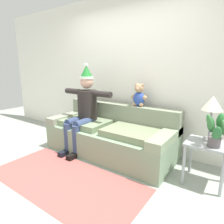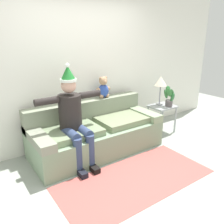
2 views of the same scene
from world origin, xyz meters
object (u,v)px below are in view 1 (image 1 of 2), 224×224
at_px(couch, 111,135).
at_px(table_lamp, 212,105).
at_px(teddy_bear, 139,96).
at_px(potted_plant, 216,131).
at_px(person_seated, 84,108).
at_px(side_table, 207,150).

distance_m(couch, table_lamp, 1.65).
bearing_deg(teddy_bear, potted_plant, -20.53).
bearing_deg(potted_plant, teddy_bear, 159.47).
xyz_separation_m(table_lamp, potted_plant, (0.09, -0.17, -0.26)).
height_order(person_seated, side_table, person_seated).
distance_m(teddy_bear, side_table, 1.32).
relative_size(side_table, table_lamp, 0.97).
xyz_separation_m(couch, side_table, (1.50, -0.08, 0.13)).
height_order(teddy_bear, side_table, teddy_bear).
bearing_deg(side_table, person_seated, -177.62).
distance_m(side_table, table_lamp, 0.56).
relative_size(person_seated, table_lamp, 2.65).
relative_size(teddy_bear, potted_plant, 0.96).
relative_size(person_seated, potted_plant, 3.79).
height_order(couch, table_lamp, table_lamp).
bearing_deg(potted_plant, couch, 173.96).
height_order(person_seated, potted_plant, person_seated).
xyz_separation_m(person_seated, potted_plant, (2.05, -0.00, -0.02)).
bearing_deg(couch, teddy_bear, 39.01).
height_order(couch, side_table, couch).
height_order(couch, person_seated, person_seated).
distance_m(table_lamp, potted_plant, 0.32).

